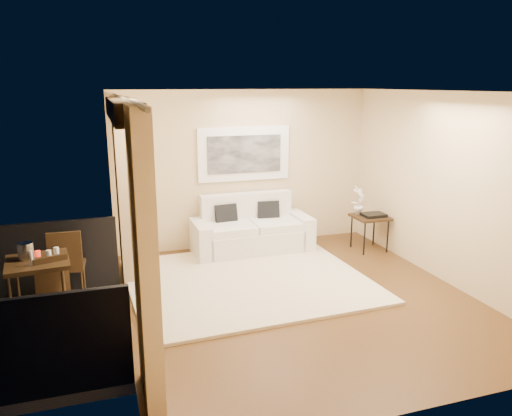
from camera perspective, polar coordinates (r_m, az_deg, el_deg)
floor at (r=6.80m, az=4.93°, el=-10.28°), size 5.00×5.00×0.00m
room_shell at (r=5.70m, az=-15.01°, el=10.82°), size 5.00×6.40×5.00m
balcony at (r=6.32m, az=-24.53°, el=-11.78°), size 1.81×2.60×1.17m
curtains at (r=5.88m, az=-14.09°, el=-0.74°), size 0.16×4.80×2.64m
artwork at (r=8.59m, az=-1.37°, el=6.19°), size 1.62×0.07×0.92m
rug at (r=7.31m, az=-0.95°, el=-8.26°), size 3.43×3.02×0.04m
sofa at (r=8.52m, az=-0.60°, el=-2.71°), size 2.00×0.88×0.96m
side_table at (r=8.71m, az=12.91°, el=-1.25°), size 0.56×0.56×0.61m
tray at (r=8.68m, az=13.31°, el=-0.78°), size 0.38×0.28×0.05m
orchid at (r=8.69m, az=11.65°, el=0.89°), size 0.32×0.30×0.51m
bistro_table at (r=6.35m, az=-23.68°, el=-6.16°), size 0.76×0.76×0.81m
balcony_chair_far at (r=6.97m, az=-20.83°, el=-5.60°), size 0.44×0.45×0.97m
balcony_chair_near at (r=6.23m, az=-21.99°, el=-8.61°), size 0.48×0.48×0.88m
ice_bucket at (r=6.38m, az=-24.82°, el=-4.49°), size 0.18×0.18×0.20m
candle at (r=6.44m, az=-23.64°, el=-4.80°), size 0.06×0.06×0.07m
vase at (r=6.14m, az=-24.31°, el=-5.23°), size 0.04×0.04×0.18m
glass_a at (r=6.25m, az=-22.61°, el=-5.01°), size 0.06×0.06×0.12m
glass_b at (r=6.33m, az=-21.84°, el=-4.71°), size 0.06×0.06×0.12m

